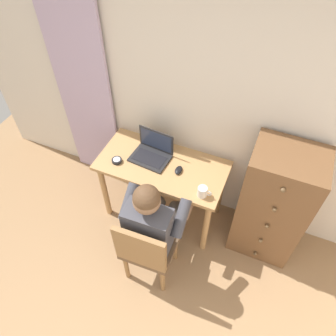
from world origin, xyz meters
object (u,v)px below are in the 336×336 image
(laptop, at_px, (152,152))
(computer_mouse, at_px, (179,170))
(desk, at_px, (162,173))
(chair, at_px, (147,249))
(coffee_mug, at_px, (203,192))
(dresser, at_px, (273,204))
(person_seated, at_px, (155,219))
(desk_clock, at_px, (117,160))

(laptop, xyz_separation_m, computer_mouse, (0.29, -0.08, -0.04))
(computer_mouse, bearing_deg, desk, 171.00)
(desk, bearing_deg, chair, -77.03)
(coffee_mug, bearing_deg, chair, -120.30)
(desk, relative_size, chair, 1.34)
(dresser, relative_size, coffee_mug, 10.01)
(dresser, bearing_deg, laptop, -179.40)
(dresser, height_order, chair, dresser)
(laptop, xyz_separation_m, coffee_mug, (0.56, -0.24, -0.00))
(person_seated, distance_m, coffee_mug, 0.44)
(desk, height_order, dresser, dresser)
(dresser, xyz_separation_m, desk_clock, (-1.39, -0.20, 0.16))
(laptop, bearing_deg, person_seated, -63.81)
(coffee_mug, bearing_deg, laptop, 156.54)
(laptop, bearing_deg, coffee_mug, -23.46)
(chair, xyz_separation_m, person_seated, (-0.01, 0.18, 0.18))
(chair, height_order, computer_mouse, chair)
(person_seated, bearing_deg, computer_mouse, 87.86)
(computer_mouse, relative_size, desk_clock, 1.11)
(laptop, relative_size, computer_mouse, 3.60)
(dresser, height_order, coffee_mug, dresser)
(desk_clock, bearing_deg, laptop, 35.67)
(coffee_mug, bearing_deg, desk, 157.33)
(dresser, bearing_deg, computer_mouse, -173.80)
(person_seated, bearing_deg, chair, -87.80)
(chair, xyz_separation_m, desk_clock, (-0.54, 0.54, 0.28))
(desk, bearing_deg, desk_clock, -161.65)
(person_seated, distance_m, laptop, 0.63)
(desk, distance_m, dresser, 1.01)
(dresser, bearing_deg, person_seated, -146.70)
(laptop, distance_m, computer_mouse, 0.30)
(person_seated, xyz_separation_m, desk_clock, (-0.53, 0.36, 0.10))
(desk_clock, bearing_deg, coffee_mug, -3.90)
(desk_clock, xyz_separation_m, coffee_mug, (0.82, -0.06, 0.03))
(dresser, relative_size, chair, 1.39)
(laptop, xyz_separation_m, desk_clock, (-0.26, -0.19, -0.04))
(chair, distance_m, computer_mouse, 0.71)
(person_seated, bearing_deg, desk, 106.79)
(desk, xyz_separation_m, computer_mouse, (0.17, -0.02, 0.14))
(laptop, height_order, desk_clock, laptop)
(person_seated, height_order, computer_mouse, person_seated)
(computer_mouse, xyz_separation_m, desk_clock, (-0.55, -0.11, -0.00))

